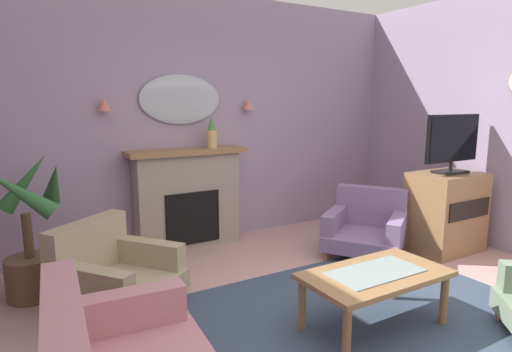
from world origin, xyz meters
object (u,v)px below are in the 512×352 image
wall_mirror (181,100)px  tv_flatscreen (453,142)px  mantel_vase_centre (212,134)px  potted_plant_tall_palm (28,235)px  tv_cabinet (445,212)px  wall_sconce_left (104,104)px  armchair_near_fireplace (367,226)px  wall_sconce_right (248,104)px  armchair_by_coffee_table (112,272)px  coffee_table (375,279)px  fireplace (188,200)px

wall_mirror → tv_flatscreen: wall_mirror is taller
mantel_vase_centre → tv_flatscreen: (2.18, -1.57, -0.08)m
tv_flatscreen → potted_plant_tall_palm: (-4.15, 1.08, -0.68)m
mantel_vase_centre → tv_cabinet: mantel_vase_centre is taller
wall_sconce_left → armchair_near_fireplace: (2.51, -1.28, -1.35)m
wall_sconce_right → armchair_by_coffee_table: bearing=-149.1°
wall_sconce_left → potted_plant_tall_palm: 1.50m
armchair_near_fireplace → potted_plant_tall_palm: size_ratio=0.89×
armchair_near_fireplace → armchair_by_coffee_table: (-2.75, 0.12, 0.00)m
wall_sconce_right → coffee_table: bearing=-97.5°
coffee_table → potted_plant_tall_palm: 2.89m
coffee_table → tv_cabinet: bearing=22.9°
fireplace → coffee_table: (0.52, -2.40, -0.19)m
armchair_by_coffee_table → tv_cabinet: bearing=-8.1°
wall_sconce_left → armchair_by_coffee_table: size_ratio=0.12×
mantel_vase_centre → wall_sconce_left: wall_sconce_left is taller
wall_sconce_left → wall_sconce_right: 1.70m
mantel_vase_centre → armchair_by_coffee_table: mantel_vase_centre is taller
fireplace → wall_mirror: wall_mirror is taller
tv_cabinet → armchair_near_fireplace: bearing=154.7°
tv_flatscreen → coffee_table: bearing=-157.7°
wall_sconce_left → armchair_by_coffee_table: 1.80m
coffee_table → tv_cabinet: size_ratio=1.22×
armchair_by_coffee_table → coffee_table: bearing=-39.6°
fireplace → armchair_by_coffee_table: 1.55m
armchair_by_coffee_table → tv_cabinet: size_ratio=1.26×
tv_cabinet → mantel_vase_centre: bearing=144.6°
wall_sconce_left → wall_sconce_right: same height
wall_mirror → armchair_near_fireplace: wall_mirror is taller
wall_sconce_right → potted_plant_tall_palm: (-2.51, -0.62, -1.10)m
potted_plant_tall_palm → wall_sconce_left: bearing=37.1°
wall_sconce_left → tv_cabinet: wall_sconce_left is taller
mantel_vase_centre → tv_flatscreen: tv_flatscreen is taller
wall_mirror → armchair_near_fireplace: 2.55m
fireplace → coffee_table: size_ratio=1.24×
potted_plant_tall_palm → fireplace: bearing=17.5°
tv_cabinet → wall_sconce_right: bearing=134.4°
coffee_table → potted_plant_tall_palm: size_ratio=0.87×
armchair_near_fireplace → potted_plant_tall_palm: bearing=168.7°
mantel_vase_centre → coffee_table: (0.22, -2.38, -0.94)m
armchair_near_fireplace → potted_plant_tall_palm: potted_plant_tall_palm is taller
wall_mirror → armchair_by_coffee_table: size_ratio=0.84×
fireplace → coffee_table: fireplace is taller
wall_sconce_left → tv_cabinet: 3.92m
wall_mirror → tv_flatscreen: size_ratio=1.14×
tv_cabinet → wall_mirror: bearing=145.3°
wall_mirror → wall_sconce_right: 0.85m
coffee_table → tv_flatscreen: bearing=22.3°
mantel_vase_centre → tv_flatscreen: bearing=-35.7°
fireplace → tv_cabinet: size_ratio=1.51×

